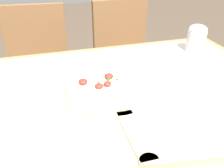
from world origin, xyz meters
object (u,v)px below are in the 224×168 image
(chair_left, at_px, (39,67))
(flour_cup, at_px, (196,38))
(chair_right, at_px, (124,57))
(pizza_peel, at_px, (111,89))
(pizza, at_px, (109,81))

(chair_left, distance_m, flour_cup, 0.96)
(chair_right, bearing_deg, chair_left, 176.21)
(chair_right, bearing_deg, pizza_peel, -115.39)
(pizza_peel, bearing_deg, pizza, 91.43)
(chair_left, bearing_deg, pizza, -66.21)
(chair_left, relative_size, flour_cup, 7.16)
(pizza_peel, bearing_deg, chair_left, 108.74)
(chair_left, xyz_separation_m, flour_cup, (0.72, -0.55, 0.32))
(chair_left, bearing_deg, chair_right, 4.60)
(chair_right, bearing_deg, flour_cup, -78.55)
(pizza_peel, bearing_deg, flour_cup, 26.32)
(pizza, relative_size, chair_left, 0.36)
(pizza_peel, distance_m, chair_left, 0.86)
(flour_cup, bearing_deg, pizza, -155.96)
(pizza_peel, distance_m, chair_right, 0.88)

